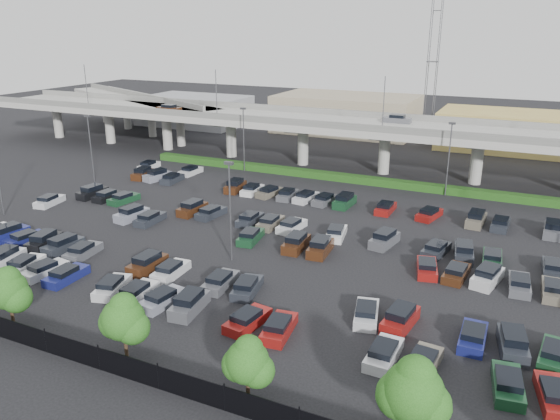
{
  "coord_description": "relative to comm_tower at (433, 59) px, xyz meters",
  "views": [
    {
      "loc": [
        25.98,
        -51.93,
        22.74
      ],
      "look_at": [
        0.21,
        3.13,
        2.0
      ],
      "focal_mm": 35.0,
      "sensor_mm": 36.0,
      "label": 1
    }
  ],
  "objects": [
    {
      "name": "distant_buildings",
      "position": [
        8.38,
        -12.19,
        -11.87
      ],
      "size": [
        138.0,
        24.0,
        9.0
      ],
      "color": "gray",
      "rests_on": "ground"
    },
    {
      "name": "parked_cars",
      "position": [
        -5.12,
        -77.74,
        -15.0
      ],
      "size": [
        63.06,
        41.64,
        1.67
      ],
      "color": "#272B33",
      "rests_on": "ground"
    },
    {
      "name": "light_poles",
      "position": [
        -8.12,
        -72.0,
        -9.37
      ],
      "size": [
        66.9,
        48.38,
        10.3
      ],
      "color": "#48494D",
      "rests_on": "ground"
    },
    {
      "name": "tree_row",
      "position": [
        -3.3,
        -100.53,
        -12.09
      ],
      "size": [
        65.07,
        3.66,
        5.94
      ],
      "color": "#332316",
      "rests_on": "ground"
    },
    {
      "name": "comm_tower",
      "position": [
        0.0,
        0.0,
        0.0
      ],
      "size": [
        2.4,
        2.4,
        30.0
      ],
      "color": "#48494D",
      "rests_on": "ground"
    },
    {
      "name": "ground",
      "position": [
        -4.0,
        -74.0,
        -15.61
      ],
      "size": [
        280.0,
        280.0,
        0.0
      ],
      "primitive_type": "plane",
      "color": "black"
    },
    {
      "name": "hedge",
      "position": [
        -4.0,
        -49.0,
        -15.06
      ],
      "size": [
        66.0,
        1.6,
        1.1
      ],
      "primitive_type": "cube",
      "color": "#194012",
      "rests_on": "ground"
    },
    {
      "name": "fence",
      "position": [
        -4.05,
        -102.0,
        -14.71
      ],
      "size": [
        70.0,
        0.1,
        2.0
      ],
      "color": "black",
      "rests_on": "ground"
    },
    {
      "name": "overpass",
      "position": [
        -4.18,
        -41.99,
        -8.64
      ],
      "size": [
        150.0,
        13.0,
        15.8
      ],
      "color": "gray",
      "rests_on": "ground"
    },
    {
      "name": "on_ramp",
      "position": [
        -56.1,
        -30.95,
        -8.76
      ],
      "size": [
        50.93,
        30.13,
        8.8
      ],
      "color": "gray",
      "rests_on": "ground"
    }
  ]
}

